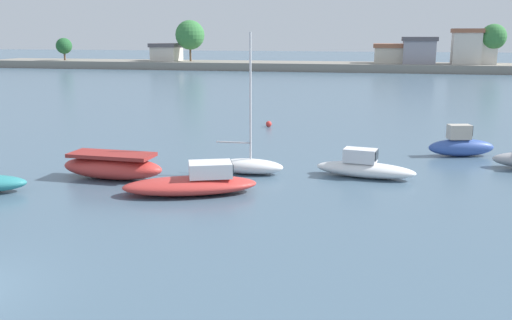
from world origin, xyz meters
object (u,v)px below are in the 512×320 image
Objects in this scene: moored_boat_7 at (461,145)px; moored_boat_4 at (193,183)px; moored_boat_5 at (249,165)px; moored_boat_6 at (364,168)px; mooring_buoy_0 at (269,124)px; moored_boat_3 at (112,166)px.

moored_boat_4 is at bearing -153.79° from moored_boat_7.
moored_boat_5 is (1.54, 3.89, -0.03)m from moored_boat_4.
moored_boat_4 is 15.69m from moored_boat_7.
moored_boat_5 is 5.42m from moored_boat_6.
moored_boat_6 is (6.94, 4.34, -0.00)m from moored_boat_4.
moored_boat_5 is at bearing -83.15° from mooring_buoy_0.
moored_boat_4 is 4.18m from moored_boat_5.
moored_boat_7 is (16.43, 8.47, 0.04)m from moored_boat_3.
moored_boat_3 is at bearing 139.31° from moored_boat_4.
moored_boat_6 reaches higher than moored_boat_4.
moored_boat_6 is 7.68m from moored_boat_7.
mooring_buoy_0 is at bearing 70.11° from moored_boat_4.
mooring_buoy_0 is at bearing 134.20° from moored_boat_7.
moored_boat_5 reaches higher than moored_boat_6.
moored_boat_7 is 14.22m from mooring_buoy_0.
moored_boat_6 is at bearing 11.74° from moored_boat_4.
mooring_buoy_0 is at bearing 127.27° from moored_boat_6.
moored_boat_7 is (5.04, 5.80, 0.16)m from moored_boat_6.
moored_boat_5 is at bearing 48.12° from moored_boat_4.
moored_boat_6 is (5.40, 0.45, 0.03)m from moored_boat_5.
moored_boat_5 is 1.38× the size of moored_boat_6.
moored_boat_7 is (10.44, 6.25, 0.19)m from moored_boat_5.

